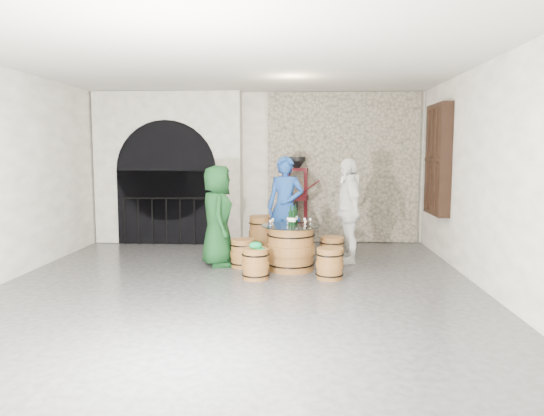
# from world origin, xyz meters

# --- Properties ---
(ground) EXTENTS (8.00, 8.00, 0.00)m
(ground) POSITION_xyz_m (0.00, 0.00, 0.00)
(ground) COLOR #2E2E31
(ground) RESTS_ON ground
(wall_back) EXTENTS (8.00, 0.00, 8.00)m
(wall_back) POSITION_xyz_m (0.00, 4.00, 1.60)
(wall_back) COLOR white
(wall_back) RESTS_ON ground
(wall_front) EXTENTS (8.00, 0.00, 8.00)m
(wall_front) POSITION_xyz_m (0.00, -4.00, 1.60)
(wall_front) COLOR white
(wall_front) RESTS_ON ground
(wall_right) EXTENTS (0.00, 8.00, 8.00)m
(wall_right) POSITION_xyz_m (3.50, 0.00, 1.60)
(wall_right) COLOR white
(wall_right) RESTS_ON ground
(ceiling) EXTENTS (8.00, 8.00, 0.00)m
(ceiling) POSITION_xyz_m (0.00, 0.00, 3.20)
(ceiling) COLOR beige
(ceiling) RESTS_ON wall_back
(stone_facing_panel) EXTENTS (3.20, 0.12, 3.18)m
(stone_facing_panel) POSITION_xyz_m (1.80, 3.94, 1.60)
(stone_facing_panel) COLOR #A19681
(stone_facing_panel) RESTS_ON ground
(arched_opening) EXTENTS (3.10, 0.60, 3.19)m
(arched_opening) POSITION_xyz_m (-1.90, 3.74, 1.58)
(arched_opening) COLOR white
(arched_opening) RESTS_ON ground
(shuttered_window) EXTENTS (0.23, 1.10, 2.00)m
(shuttered_window) POSITION_xyz_m (3.38, 2.40, 1.80)
(shuttered_window) COLOR black
(shuttered_window) RESTS_ON wall_right
(barrel_table) EXTENTS (0.96, 0.96, 0.75)m
(barrel_table) POSITION_xyz_m (0.75, 1.25, 0.37)
(barrel_table) COLOR #935B2A
(barrel_table) RESTS_ON ground
(barrel_stool_left) EXTENTS (0.43, 0.43, 0.48)m
(barrel_stool_left) POSITION_xyz_m (-0.07, 1.41, 0.24)
(barrel_stool_left) COLOR #935B2A
(barrel_stool_left) RESTS_ON ground
(barrel_stool_far) EXTENTS (0.43, 0.43, 0.48)m
(barrel_stool_far) POSITION_xyz_m (0.65, 2.08, 0.24)
(barrel_stool_far) COLOR #935B2A
(barrel_stool_far) RESTS_ON ground
(barrel_stool_right) EXTENTS (0.43, 0.43, 0.48)m
(barrel_stool_right) POSITION_xyz_m (1.45, 1.70, 0.24)
(barrel_stool_right) COLOR #935B2A
(barrel_stool_right) RESTS_ON ground
(barrel_stool_near_right) EXTENTS (0.43, 0.43, 0.48)m
(barrel_stool_near_right) POSITION_xyz_m (1.36, 0.67, 0.24)
(barrel_stool_near_right) COLOR #935B2A
(barrel_stool_near_right) RESTS_ON ground
(barrel_stool_near_left) EXTENTS (0.43, 0.43, 0.48)m
(barrel_stool_near_left) POSITION_xyz_m (0.23, 0.60, 0.24)
(barrel_stool_near_left) COLOR #935B2A
(barrel_stool_near_left) RESTS_ON ground
(green_cap) EXTENTS (0.25, 0.20, 0.11)m
(green_cap) POSITION_xyz_m (0.23, 0.60, 0.52)
(green_cap) COLOR #0B7C3B
(green_cap) RESTS_ON barrel_stool_near_left
(person_green) EXTENTS (0.71, 0.94, 1.72)m
(person_green) POSITION_xyz_m (-0.50, 1.50, 0.86)
(person_green) COLOR #103A17
(person_green) RESTS_ON ground
(person_blue) EXTENTS (0.76, 0.58, 1.87)m
(person_blue) POSITION_xyz_m (0.63, 2.25, 0.93)
(person_blue) COLOR navy
(person_blue) RESTS_ON ground
(person_white) EXTENTS (0.60, 1.13, 1.83)m
(person_white) POSITION_xyz_m (1.74, 1.89, 0.92)
(person_white) COLOR white
(person_white) RESTS_ON ground
(wine_bottle_left) EXTENTS (0.08, 0.08, 0.32)m
(wine_bottle_left) POSITION_xyz_m (0.75, 1.20, 0.88)
(wine_bottle_left) COLOR black
(wine_bottle_left) RESTS_ON barrel_table
(wine_bottle_center) EXTENTS (0.08, 0.08, 0.32)m
(wine_bottle_center) POSITION_xyz_m (0.79, 1.18, 0.88)
(wine_bottle_center) COLOR black
(wine_bottle_center) RESTS_ON barrel_table
(wine_bottle_right) EXTENTS (0.08, 0.08, 0.32)m
(wine_bottle_right) POSITION_xyz_m (0.82, 1.45, 0.88)
(wine_bottle_right) COLOR black
(wine_bottle_right) RESTS_ON barrel_table
(tasting_glass_a) EXTENTS (0.05, 0.05, 0.10)m
(tasting_glass_a) POSITION_xyz_m (0.42, 1.17, 0.79)
(tasting_glass_a) COLOR #A96A20
(tasting_glass_a) RESTS_ON barrel_table
(tasting_glass_b) EXTENTS (0.05, 0.05, 0.10)m
(tasting_glass_b) POSITION_xyz_m (1.07, 1.40, 0.79)
(tasting_glass_b) COLOR #A96A20
(tasting_glass_b) RESTS_ON barrel_table
(tasting_glass_c) EXTENTS (0.05, 0.05, 0.10)m
(tasting_glass_c) POSITION_xyz_m (0.70, 1.50, 0.79)
(tasting_glass_c) COLOR #A96A20
(tasting_glass_c) RESTS_ON barrel_table
(tasting_glass_d) EXTENTS (0.05, 0.05, 0.10)m
(tasting_glass_d) POSITION_xyz_m (0.98, 1.44, 0.79)
(tasting_glass_d) COLOR #A96A20
(tasting_glass_d) RESTS_ON barrel_table
(tasting_glass_e) EXTENTS (0.05, 0.05, 0.10)m
(tasting_glass_e) POSITION_xyz_m (0.99, 1.14, 0.79)
(tasting_glass_e) COLOR #A96A20
(tasting_glass_e) RESTS_ON barrel_table
(tasting_glass_f) EXTENTS (0.05, 0.05, 0.10)m
(tasting_glass_f) POSITION_xyz_m (0.45, 1.35, 0.79)
(tasting_glass_f) COLOR #A96A20
(tasting_glass_f) RESTS_ON barrel_table
(side_barrel) EXTENTS (0.54, 0.54, 0.71)m
(side_barrel) POSITION_xyz_m (0.17, 2.69, 0.35)
(side_barrel) COLOR #935B2A
(side_barrel) RESTS_ON ground
(corking_press) EXTENTS (0.77, 0.50, 1.84)m
(corking_press) POSITION_xyz_m (0.82, 3.70, 1.07)
(corking_press) COLOR #4E0D16
(corking_press) RESTS_ON ground
(control_box) EXTENTS (0.18, 0.10, 0.22)m
(control_box) POSITION_xyz_m (2.05, 3.86, 1.35)
(control_box) COLOR silver
(control_box) RESTS_ON wall_back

